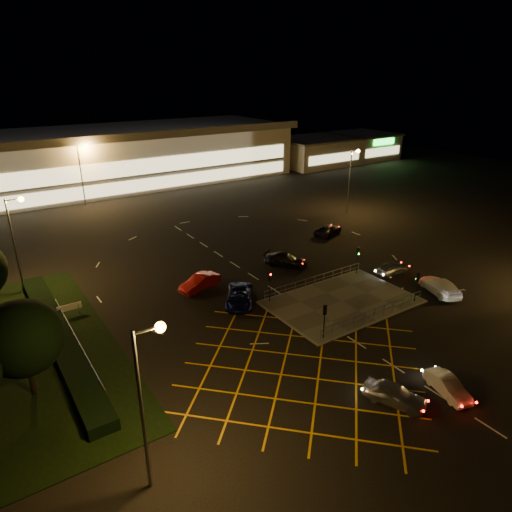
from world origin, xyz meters
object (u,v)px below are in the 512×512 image
car_queue_white (448,386)px  car_left_blue (239,296)px  signal_ne (358,255)px  car_circ_red (200,282)px  car_approach_white (440,286)px  signal_nw (270,281)px  car_east_grey (328,230)px  signal_se (417,281)px  signal_sw (325,315)px  car_near_silver (395,394)px  car_right_silver (392,268)px  car_far_dkgrey (286,260)px

car_queue_white → car_left_blue: (-5.23, 19.76, 0.13)m
car_queue_white → signal_ne: bearing=78.3°
car_circ_red → car_approach_white: (20.30, -14.54, -0.00)m
signal_nw → car_queue_white: size_ratio=0.81×
car_queue_white → car_left_blue: bearing=120.3°
car_left_blue → car_east_grey: size_ratio=1.13×
signal_se → car_approach_white: bearing=179.1°
signal_sw → signal_nw: bearing=-90.0°
signal_se → car_queue_white: 14.06m
signal_sw → car_circ_red: size_ratio=0.67×
signal_ne → car_approach_white: (3.90, -8.05, -1.59)m
signal_se → car_left_blue: size_ratio=0.57×
car_left_blue → car_circ_red: (-1.77, 5.03, 0.01)m
car_near_silver → car_approach_white: car_approach_white is taller
signal_ne → car_right_silver: bearing=-31.0°
signal_nw → car_far_dkgrey: bearing=43.2°
signal_nw → car_approach_white: bearing=-26.8°
signal_nw → signal_ne: size_ratio=1.00×
signal_sw → car_left_blue: size_ratio=0.57×
car_near_silver → car_queue_white: car_near_silver is taller
car_near_silver → car_east_grey: (19.77, 28.83, -0.05)m
signal_se → car_approach_white: signal_se is taller
car_near_silver → car_left_blue: (-1.29, 18.34, 0.04)m
car_left_blue → car_circ_red: bearing=144.1°
signal_nw → car_approach_white: (15.90, -8.05, -1.59)m
signal_ne → car_near_silver: size_ratio=0.73×
signal_se → car_right_silver: signal_se is taller
car_queue_white → car_approach_white: 16.79m
car_far_dkgrey → car_approach_white: 17.09m
car_far_dkgrey → signal_nw: bearing=-177.2°
signal_sw → car_east_grey: bearing=-132.7°
signal_nw → car_circ_red: (-4.40, 6.49, -1.59)m
signal_se → car_east_grey: size_ratio=0.65×
signal_nw → car_east_grey: 22.03m
signal_sw → car_queue_white: size_ratio=0.81×
signal_nw → car_east_grey: bearing=33.0°
signal_ne → car_near_silver: 21.57m
car_far_dkgrey → car_east_grey: (11.56, 5.49, -0.06)m
car_near_silver → car_approach_white: size_ratio=0.80×
signal_ne → car_queue_white: (-9.39, -18.30, -1.73)m
car_far_dkgrey → car_right_silver: size_ratio=1.18×
signal_nw → car_right_silver: bearing=-7.7°
car_right_silver → signal_ne: bearing=60.8°
signal_sw → car_near_silver: bearing=81.5°
car_queue_white → car_circ_red: size_ratio=0.82×
signal_se → car_east_grey: (6.43, 19.94, -1.69)m
car_right_silver → car_circ_red: car_circ_red is taller
signal_se → car_left_blue: bearing=-32.9°
signal_sw → signal_nw: size_ratio=1.00×
signal_ne → car_near_silver: bearing=-128.3°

